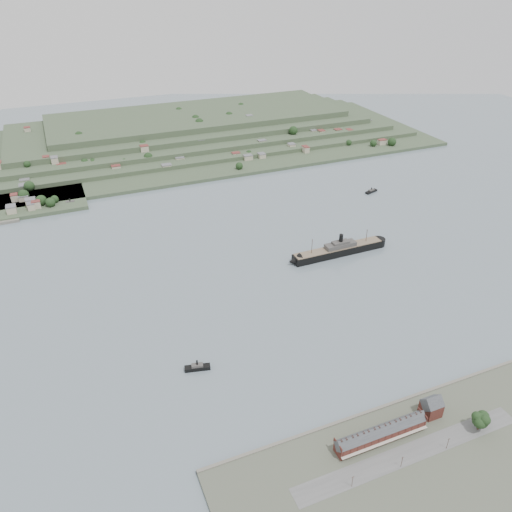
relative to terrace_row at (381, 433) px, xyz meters
name	(u,v)px	position (x,y,z in m)	size (l,w,h in m)	color
ground	(273,283)	(10.00, 168.02, -6.84)	(1400.00, 1400.00, 0.00)	slate
near_shore	(416,461)	(10.00, -18.73, -5.83)	(220.00, 80.00, 2.60)	#4C5142
terrace_row	(381,433)	(0.00, 0.00, 0.00)	(55.60, 9.80, 11.07)	#4F221C
gabled_building	(431,406)	(37.50, 4.02, 1.34)	(10.40, 10.18, 14.09)	#4F221C
far_peninsula	(181,134)	(37.91, 561.12, 5.04)	(760.00, 309.00, 30.00)	#374830
steamship	(336,251)	(81.54, 187.85, -2.40)	(100.25, 12.67, 24.07)	black
tugboat	(197,367)	(-77.21, 93.65, -5.00)	(17.37, 8.10, 7.56)	black
ferry_west	(70,203)	(-132.10, 393.02, -5.00)	(20.91, 7.94, 7.65)	black
ferry_east	(371,191)	(191.99, 295.94, -5.35)	(17.08, 9.26, 6.17)	black
fig_tree	(481,420)	(55.68, -15.65, 2.83)	(11.26, 9.75, 12.57)	#3F2A1D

